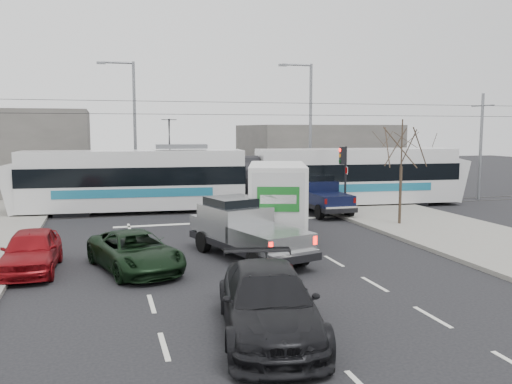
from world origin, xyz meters
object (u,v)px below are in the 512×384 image
object	(u,v)px
bare_tree	(402,148)
street_lamp_near	(308,122)
traffic_signal	(344,165)
red_car	(31,251)
box_truck	(277,202)
navy_pickup	(321,195)
green_car	(135,251)
silver_pickup	(244,228)
dark_car	(268,302)
street_lamp_far	(132,122)
tram	(249,178)

from	to	relation	value
bare_tree	street_lamp_near	world-z (taller)	street_lamp_near
bare_tree	traffic_signal	distance (m)	4.28
bare_tree	red_car	bearing A→B (deg)	-165.82
box_truck	traffic_signal	bearing A→B (deg)	61.38
bare_tree	navy_pickup	size ratio (longest dim) A/B	1.00
box_truck	green_car	bearing A→B (deg)	-133.24
traffic_signal	green_car	world-z (taller)	traffic_signal
silver_pickup	navy_pickup	distance (m)	11.03
green_car	dark_car	bearing A→B (deg)	-85.13
navy_pickup	dark_car	xyz separation A→B (m)	(-8.11, -16.31, -0.27)
street_lamp_near	bare_tree	bearing A→B (deg)	-88.58
bare_tree	street_lamp_far	world-z (taller)	street_lamp_far
bare_tree	street_lamp_near	xyz separation A→B (m)	(-0.29, 11.50, 1.32)
box_truck	silver_pickup	bearing A→B (deg)	-112.51
traffic_signal	navy_pickup	size ratio (longest dim) A/B	0.72
navy_pickup	box_truck	bearing A→B (deg)	-126.33
bare_tree	silver_pickup	bearing A→B (deg)	-156.00
silver_pickup	red_car	world-z (taller)	silver_pickup
green_car	dark_car	xyz separation A→B (m)	(2.58, -6.66, 0.12)
traffic_signal	dark_car	xyz separation A→B (m)	(-9.09, -15.48, -1.97)
street_lamp_far	silver_pickup	bearing A→B (deg)	-80.33
silver_pickup	box_truck	xyz separation A→B (m)	(2.13, 2.55, 0.55)
bare_tree	street_lamp_near	bearing A→B (deg)	91.42
navy_pickup	dark_car	size ratio (longest dim) A/B	0.94
red_car	dark_car	distance (m)	9.47
traffic_signal	dark_car	world-z (taller)	traffic_signal
street_lamp_far	bare_tree	bearing A→B (deg)	-48.88
dark_car	green_car	bearing A→B (deg)	121.28
street_lamp_near	red_car	world-z (taller)	street_lamp_near
street_lamp_far	silver_pickup	size ratio (longest dim) A/B	1.45
street_lamp_far	box_truck	world-z (taller)	street_lamp_far
tram	box_truck	size ratio (longest dim) A/B	3.71
street_lamp_far	navy_pickup	xyz separation A→B (m)	(9.69, -8.68, -4.08)
red_car	dark_car	size ratio (longest dim) A/B	0.79
tram	navy_pickup	world-z (taller)	tram
traffic_signal	silver_pickup	bearing A→B (deg)	-134.14
green_car	red_car	distance (m)	3.39
street_lamp_near	navy_pickup	world-z (taller)	street_lamp_near
green_car	navy_pickup	bearing A→B (deg)	25.70
bare_tree	box_truck	size ratio (longest dim) A/B	0.73
street_lamp_far	traffic_signal	bearing A→B (deg)	-41.72
street_lamp_near	red_car	distance (m)	22.62
tram	silver_pickup	xyz separation A→B (m)	(-3.33, -11.43, -0.79)
navy_pickup	red_car	size ratio (longest dim) A/B	1.19
green_car	traffic_signal	bearing A→B (deg)	20.75
bare_tree	red_car	world-z (taller)	bare_tree
traffic_signal	silver_pickup	size ratio (longest dim) A/B	0.58
green_car	tram	bearing A→B (deg)	43.00
traffic_signal	street_lamp_far	size ratio (longest dim) A/B	0.40
traffic_signal	navy_pickup	xyz separation A→B (m)	(-0.97, 0.82, -1.71)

